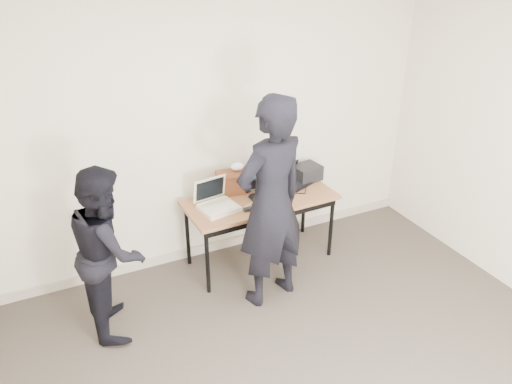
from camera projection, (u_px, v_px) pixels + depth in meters
room at (354, 245)px, 3.03m from camera, size 4.60×4.60×2.80m
desk at (261, 204)px, 4.95m from camera, size 1.52×0.69×0.72m
laptop_beige at (217, 203)px, 4.72m from camera, size 0.39×0.39×0.28m
laptop_center at (266, 192)px, 4.93m from camera, size 0.33×0.32×0.25m
laptop_right at (294, 179)px, 5.20m from camera, size 0.38×0.37×0.21m
leather_satchel at (235, 182)px, 4.98m from camera, size 0.38×0.23×0.25m
tissue at (237, 166)px, 4.92m from camera, size 0.14×0.11×0.08m
equipment_box at (306, 173)px, 5.28m from camera, size 0.31×0.27×0.16m
power_brick at (248, 209)px, 4.69m from camera, size 0.09×0.06×0.03m
cables at (265, 197)px, 4.94m from camera, size 1.16×0.42×0.01m
person_typist at (271, 204)px, 4.28m from camera, size 0.80×0.62×1.95m
person_observer at (109, 250)px, 4.06m from camera, size 0.65×0.79×1.49m
baseboard at (223, 244)px, 5.42m from camera, size 4.50×0.03×0.10m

